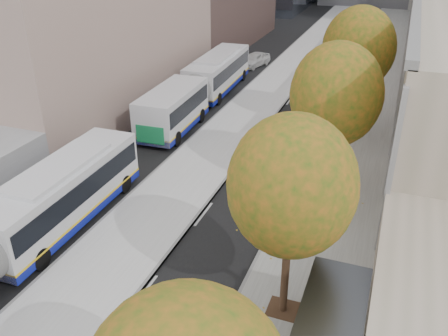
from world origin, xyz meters
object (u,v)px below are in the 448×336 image
at_px(bus_near, 3,240).
at_px(bus_far, 201,86).
at_px(bus_shelter, 338,320).
at_px(distant_car, 254,60).

bearing_deg(bus_near, bus_far, 90.37).
height_order(bus_shelter, bus_far, bus_far).
relative_size(bus_near, distant_car, 4.24).
bearing_deg(bus_far, bus_near, -91.03).
distance_m(bus_shelter, bus_near, 13.12).
height_order(bus_near, bus_far, bus_far).
bearing_deg(distant_car, bus_shelter, -53.67).
xyz_separation_m(bus_shelter, bus_near, (-13.10, 0.32, -0.63)).
relative_size(bus_shelter, bus_far, 0.25).
bearing_deg(distant_car, bus_far, -76.83).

